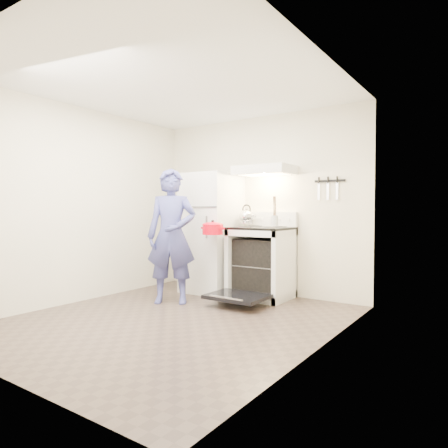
{
  "coord_description": "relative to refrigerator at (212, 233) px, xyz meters",
  "views": [
    {
      "loc": [
        2.84,
        -3.18,
        1.18
      ],
      "look_at": [
        -0.05,
        1.0,
        1.0
      ],
      "focal_mm": 32.0,
      "sensor_mm": 36.0,
      "label": 1
    }
  ],
  "objects": [
    {
      "name": "floor",
      "position": [
        0.58,
        -1.45,
        -0.85
      ],
      "size": [
        3.6,
        3.6,
        0.0
      ],
      "primitive_type": "plane",
      "color": "#493B32",
      "rests_on": "ground"
    },
    {
      "name": "back_wall",
      "position": [
        0.58,
        0.35,
        0.4
      ],
      "size": [
        3.2,
        0.02,
        2.5
      ],
      "primitive_type": "cube",
      "color": "beige",
      "rests_on": "ground"
    },
    {
      "name": "refrigerator",
      "position": [
        0.0,
        0.0,
        0.0
      ],
      "size": [
        0.7,
        0.7,
        1.7
      ],
      "primitive_type": "cube",
      "color": "white",
      "rests_on": "floor"
    },
    {
      "name": "stove_body",
      "position": [
        0.81,
        0.02,
        -0.39
      ],
      "size": [
        0.76,
        0.65,
        0.92
      ],
      "primitive_type": "cube",
      "color": "white",
      "rests_on": "floor"
    },
    {
      "name": "cooktop",
      "position": [
        0.81,
        0.02,
        0.09
      ],
      "size": [
        0.76,
        0.65,
        0.03
      ],
      "primitive_type": "cube",
      "color": "black",
      "rests_on": "stove_body"
    },
    {
      "name": "backsplash",
      "position": [
        0.81,
        0.31,
        0.2
      ],
      "size": [
        0.76,
        0.07,
        0.2
      ],
      "primitive_type": "cube",
      "color": "white",
      "rests_on": "cooktop"
    },
    {
      "name": "oven_door",
      "position": [
        0.81,
        -0.57,
        -0.72
      ],
      "size": [
        0.7,
        0.54,
        0.04
      ],
      "primitive_type": "cube",
      "color": "black",
      "rests_on": "floor"
    },
    {
      "name": "oven_rack",
      "position": [
        0.81,
        0.02,
        -0.41
      ],
      "size": [
        0.6,
        0.52,
        0.01
      ],
      "primitive_type": "cube",
      "color": "slate",
      "rests_on": "stove_body"
    },
    {
      "name": "range_hood",
      "position": [
        0.81,
        0.1,
        0.86
      ],
      "size": [
        0.76,
        0.5,
        0.12
      ],
      "primitive_type": "cube",
      "color": "white",
      "rests_on": "back_wall"
    },
    {
      "name": "knife_strip",
      "position": [
        1.63,
        0.33,
        0.7
      ],
      "size": [
        0.4,
        0.02,
        0.03
      ],
      "primitive_type": "cube",
      "color": "black",
      "rests_on": "back_wall"
    },
    {
      "name": "pizza_stone",
      "position": [
        0.89,
        0.09,
        -0.4
      ],
      "size": [
        0.32,
        0.32,
        0.02
      ],
      "primitive_type": "cylinder",
      "color": "#84644D",
      "rests_on": "oven_rack"
    },
    {
      "name": "tea_kettle",
      "position": [
        0.51,
        0.13,
        0.25
      ],
      "size": [
        0.25,
        0.21,
        0.3
      ],
      "primitive_type": null,
      "color": "silver",
      "rests_on": "cooktop"
    },
    {
      "name": "utensil_jar",
      "position": [
        1.13,
        -0.21,
        0.2
      ],
      "size": [
        0.11,
        0.11,
        0.13
      ],
      "primitive_type": "cylinder",
      "rotation": [
        0.0,
        0.0,
        0.27
      ],
      "color": "silver",
      "rests_on": "cooktop"
    },
    {
      "name": "person",
      "position": [
        0.01,
        -0.87,
        -0.0
      ],
      "size": [
        0.74,
        0.67,
        1.7
      ],
      "primitive_type": "imported",
      "rotation": [
        0.0,
        0.0,
        0.56
      ],
      "color": "navy",
      "rests_on": "floor"
    },
    {
      "name": "dutch_oven",
      "position": [
        0.4,
        -0.52,
        0.08
      ],
      "size": [
        0.34,
        0.27,
        0.22
      ],
      "primitive_type": null,
      "color": "red",
      "rests_on": "person"
    }
  ]
}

